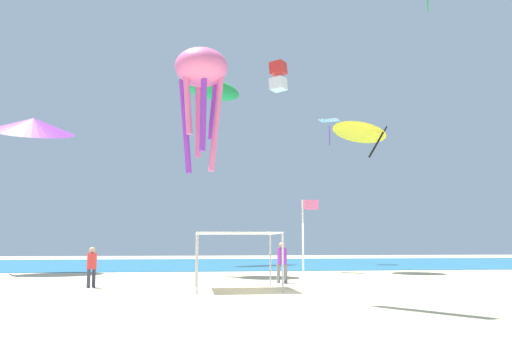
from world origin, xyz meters
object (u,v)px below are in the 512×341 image
canopy_tent (237,235)px  kite_delta_purple (33,125)px  kite_box_red (278,76)px  kite_delta_yellow (360,128)px  person_near_tent (282,259)px  banner_flag (305,237)px  kite_diamond_white (329,122)px  kite_inflatable_green (210,88)px  kite_octopus_pink (201,74)px  person_central (92,264)px

canopy_tent → kite_delta_purple: kite_delta_purple is taller
kite_box_red → kite_delta_yellow: size_ratio=0.43×
canopy_tent → person_near_tent: (2.33, 2.96, -1.03)m
canopy_tent → kite_delta_purple: size_ratio=0.52×
banner_flag → kite_box_red: bearing=83.4°
canopy_tent → kite_diamond_white: 27.60m
person_near_tent → kite_inflatable_green: kite_inflatable_green is taller
person_near_tent → kite_octopus_pink: bearing=-50.3°
kite_box_red → kite_delta_yellow: bearing=-76.3°
person_near_tent → kite_delta_yellow: bearing=-116.1°
kite_diamond_white → person_near_tent: bearing=-85.6°
person_central → kite_delta_yellow: kite_delta_yellow is taller
kite_diamond_white → kite_octopus_pink: bearing=-104.8°
canopy_tent → kite_inflatable_green: size_ratio=0.48×
kite_delta_purple → kite_octopus_pink: size_ratio=0.81×
kite_inflatable_green → canopy_tent: bearing=55.3°
person_central → kite_inflatable_green: kite_inflatable_green is taller
person_central → kite_octopus_pink: bearing=5.4°
person_central → kite_diamond_white: kite_diamond_white is taller
kite_delta_purple → kite_octopus_pink: kite_octopus_pink is taller
person_central → kite_delta_purple: 15.04m
kite_delta_purple → kite_box_red: kite_box_red is taller
canopy_tent → kite_delta_purple: (-11.67, 12.88, 6.96)m
kite_diamond_white → person_central: bearing=-100.8°
person_central → banner_flag: (7.99, -4.21, 1.07)m
banner_flag → kite_delta_purple: (-13.85, 15.44, 7.04)m
banner_flag → canopy_tent: bearing=130.4°
kite_diamond_white → kite_delta_purple: bearing=-128.7°
kite_octopus_pink → kite_delta_yellow: (10.35, 1.67, -2.70)m
person_near_tent → kite_delta_yellow: (6.73, 8.57, 8.09)m
banner_flag → kite_octopus_pink: size_ratio=0.44×
kite_octopus_pink → kite_box_red: kite_box_red is taller
kite_inflatable_green → person_near_tent: bearing=61.7°
kite_octopus_pink → kite_delta_yellow: bearing=151.7°
canopy_tent → banner_flag: bearing=-49.6°
person_central → kite_delta_purple: bearing=61.8°
canopy_tent → kite_inflatable_green: bearing=90.6°
kite_octopus_pink → person_central: bearing=23.6°
kite_box_red → kite_diamond_white: 11.52m
canopy_tent → kite_diamond_white: bearing=66.3°
banner_flag → kite_delta_purple: bearing=131.9°
kite_delta_purple → kite_delta_yellow: 20.77m
person_central → kite_octopus_pink: kite_octopus_pink is taller
kite_delta_purple → kite_octopus_pink: bearing=-30.5°
canopy_tent → person_near_tent: bearing=51.8°
kite_box_red → banner_flag: bearing=-148.6°
canopy_tent → banner_flag: size_ratio=0.96×
canopy_tent → kite_octopus_pink: 13.93m
person_central → kite_box_red: (9.89, 12.13, 12.23)m
kite_inflatable_green → kite_diamond_white: (10.53, -0.43, -2.77)m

